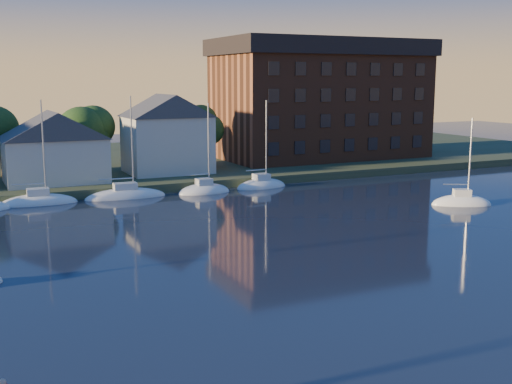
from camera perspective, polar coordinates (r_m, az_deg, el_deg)
shoreline_land at (r=95.77m, az=-15.34°, el=2.06°), size 160.00×50.00×2.00m
wooden_dock at (r=73.50m, az=-12.09°, el=-0.13°), size 120.00×3.00×1.00m
clubhouse_centre at (r=76.58m, az=-17.49°, el=3.91°), size 11.55×8.40×8.08m
clubhouse_east at (r=81.56m, az=-7.93°, el=5.24°), size 10.50×8.40×9.80m
condo_block at (r=97.63m, az=5.75°, el=8.29°), size 31.00×17.00×17.40m
tree_line at (r=83.75m, az=-12.72°, el=6.02°), size 93.40×5.40×8.90m
moored_fleet at (r=68.78m, az=-21.24°, el=-1.20°), size 63.50×2.40×12.05m
drifting_sailboat_right at (r=68.48m, az=17.80°, el=-1.04°), size 6.28×4.66×9.94m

